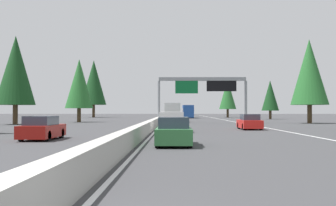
{
  "coord_description": "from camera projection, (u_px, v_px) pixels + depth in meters",
  "views": [
    {
      "loc": [
        -5.44,
        -1.91,
        1.8
      ],
      "look_at": [
        60.0,
        -0.88,
        3.03
      ],
      "focal_mm": 43.38,
      "sensor_mm": 36.0,
      "label": 1
    }
  ],
  "objects": [
    {
      "name": "ground_plane",
      "position": [
        163.0,
        122.0,
        65.42
      ],
      "size": [
        320.0,
        320.0,
        0.0
      ],
      "primitive_type": "plane",
      "color": "#38383A"
    },
    {
      "name": "median_barrier",
      "position": [
        164.0,
        117.0,
        85.42
      ],
      "size": [
        180.0,
        0.56,
        0.9
      ],
      "primitive_type": "cube",
      "color": "#ADAAA3",
      "rests_on": "ground"
    },
    {
      "name": "shoulder_stripe_right",
      "position": [
        226.0,
        120.0,
        75.23
      ],
      "size": [
        160.0,
        0.16,
        0.01
      ],
      "primitive_type": "cube",
      "color": "silver",
      "rests_on": "ground"
    },
    {
      "name": "shoulder_stripe_median",
      "position": [
        165.0,
        120.0,
        75.41
      ],
      "size": [
        160.0,
        0.16,
        0.01
      ],
      "primitive_type": "cube",
      "color": "silver",
      "rests_on": "ground"
    },
    {
      "name": "sign_gantry_overhead",
      "position": [
        203.0,
        87.0,
        57.36
      ],
      "size": [
        0.5,
        12.68,
        6.53
      ],
      "color": "gray",
      "rests_on": "ground"
    },
    {
      "name": "sedan_far_center",
      "position": [
        174.0,
        132.0,
        20.96
      ],
      "size": [
        4.4,
        1.8,
        1.47
      ],
      "color": "#2D6B38",
      "rests_on": "ground"
    },
    {
      "name": "minivan_mid_center",
      "position": [
        172.0,
        120.0,
        34.92
      ],
      "size": [
        5.0,
        1.95,
        1.69
      ],
      "color": "white",
      "rests_on": "ground"
    },
    {
      "name": "pickup_far_left",
      "position": [
        175.0,
        115.0,
        83.94
      ],
      "size": [
        5.6,
        2.0,
        1.86
      ],
      "color": "white",
      "rests_on": "ground"
    },
    {
      "name": "sedan_mid_left",
      "position": [
        174.0,
        115.0,
        113.42
      ],
      "size": [
        4.4,
        1.8,
        1.47
      ],
      "color": "silver",
      "rests_on": "ground"
    },
    {
      "name": "sedan_distant_b",
      "position": [
        249.0,
        122.0,
        38.68
      ],
      "size": [
        4.4,
        1.8,
        1.47
      ],
      "color": "red",
      "rests_on": "ground"
    },
    {
      "name": "box_truck_near_right",
      "position": [
        172.0,
        112.0,
        64.61
      ],
      "size": [
        8.5,
        2.4,
        2.95
      ],
      "color": "white",
      "rests_on": "ground"
    },
    {
      "name": "bus_mid_right",
      "position": [
        188.0,
        111.0,
        99.42
      ],
      "size": [
        11.5,
        2.55,
        3.1
      ],
      "color": "#1E4793",
      "rests_on": "ground"
    },
    {
      "name": "sedan_distant_a",
      "position": [
        185.0,
        114.0,
        132.67
      ],
      "size": [
        4.4,
        1.8,
        1.47
      ],
      "color": "silver",
      "rests_on": "ground"
    },
    {
      "name": "oncoming_near",
      "position": [
        42.0,
        129.0,
        25.11
      ],
      "size": [
        4.4,
        1.8,
        1.47
      ],
      "rotation": [
        0.0,
        0.0,
        3.14
      ],
      "color": "maroon",
      "rests_on": "ground"
    },
    {
      "name": "conifer_right_mid",
      "position": [
        309.0,
        72.0,
        57.62
      ],
      "size": [
        5.27,
        5.27,
        11.98
      ],
      "color": "#4C3823",
      "rests_on": "ground"
    },
    {
      "name": "conifer_right_far",
      "position": [
        270.0,
        96.0,
        85.62
      ],
      "size": [
        3.61,
        3.61,
        8.21
      ],
      "color": "#4C3823",
      "rests_on": "ground"
    },
    {
      "name": "conifer_right_distant",
      "position": [
        228.0,
        94.0,
        105.57
      ],
      "size": [
        4.44,
        4.44,
        10.08
      ],
      "color": "#4C3823",
      "rests_on": "ground"
    },
    {
      "name": "conifer_left_near",
      "position": [
        16.0,
        70.0,
        52.97
      ],
      "size": [
        5.11,
        5.11,
        11.62
      ],
      "color": "#4C3823",
      "rests_on": "ground"
    },
    {
      "name": "conifer_left_mid",
      "position": [
        79.0,
        84.0,
        63.62
      ],
      "size": [
        4.36,
        4.36,
        9.91
      ],
      "color": "#4C3823",
      "rests_on": "ground"
    },
    {
      "name": "conifer_left_far",
      "position": [
        94.0,
        83.0,
        109.11
      ],
      "size": [
        6.77,
        6.77,
        15.39
      ],
      "color": "#4C3823",
      "rests_on": "ground"
    }
  ]
}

